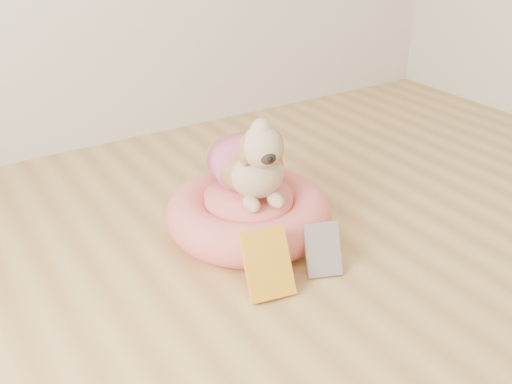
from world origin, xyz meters
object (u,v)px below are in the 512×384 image
dog (249,149)px  pet_bed (249,213)px  book_white (323,249)px  book_yellow (267,264)px

dog → pet_bed: bearing=-113.5°
pet_bed → book_white: (0.07, -0.35, 0.01)m
dog → book_yellow: bearing=-101.1°
pet_bed → book_white: bearing=-78.2°
dog → book_white: size_ratio=2.47×
pet_bed → book_yellow: book_yellow is taller
pet_bed → dog: (0.02, 0.03, 0.25)m
book_yellow → book_white: (0.22, -0.01, -0.02)m
dog → book_yellow: dog is taller
pet_bed → book_yellow: 0.37m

